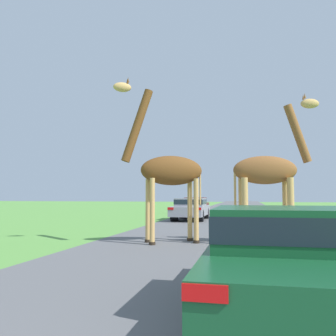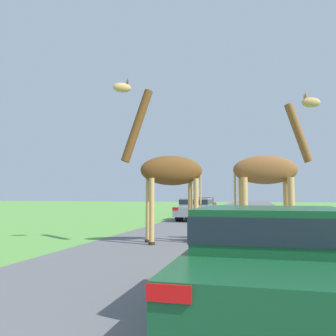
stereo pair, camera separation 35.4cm
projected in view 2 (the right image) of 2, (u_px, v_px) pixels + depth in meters
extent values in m
cube|color=#5B5B5E|center=(241.00, 213.00, 28.91)|extent=(7.59, 120.00, 0.00)
cylinder|color=tan|center=(152.00, 211.00, 10.64)|extent=(0.15, 0.15, 2.00)
cylinder|color=#2D2319|center=(152.00, 243.00, 10.57)|extent=(0.20, 0.20, 0.09)
cylinder|color=tan|center=(148.00, 210.00, 11.22)|extent=(0.15, 0.15, 2.00)
cylinder|color=#2D2319|center=(148.00, 241.00, 11.14)|extent=(0.20, 0.20, 0.09)
cylinder|color=tan|center=(196.00, 211.00, 10.97)|extent=(0.15, 0.15, 2.00)
cylinder|color=#2D2319|center=(196.00, 242.00, 10.90)|extent=(0.20, 0.20, 0.09)
cylinder|color=tan|center=(190.00, 210.00, 11.55)|extent=(0.15, 0.15, 2.00)
cylinder|color=#2D2319|center=(190.00, 239.00, 11.48)|extent=(0.20, 0.20, 0.09)
ellipsoid|color=brown|center=(172.00, 171.00, 11.19)|extent=(2.09, 1.56, 0.93)
cylinder|color=brown|center=(137.00, 126.00, 11.03)|extent=(0.99, 0.69, 2.33)
ellipsoid|color=tan|center=(122.00, 88.00, 11.01)|extent=(0.61, 0.47, 0.30)
cylinder|color=tan|center=(200.00, 188.00, 11.37)|extent=(0.05, 0.05, 1.10)
cone|color=brown|center=(128.00, 80.00, 11.00)|extent=(0.07, 0.07, 0.16)
cone|color=brown|center=(127.00, 81.00, 11.13)|extent=(0.07, 0.07, 0.16)
cylinder|color=tan|center=(287.00, 211.00, 10.76)|extent=(0.20, 0.20, 2.00)
cylinder|color=#2D2319|center=(288.00, 242.00, 10.69)|extent=(0.26, 0.26, 0.12)
cylinder|color=tan|center=(291.00, 212.00, 10.29)|extent=(0.20, 0.20, 2.00)
cylinder|color=#2D2319|center=(292.00, 245.00, 10.21)|extent=(0.26, 0.26, 0.12)
cylinder|color=tan|center=(242.00, 211.00, 10.84)|extent=(0.20, 0.20, 2.00)
cylinder|color=#2D2319|center=(243.00, 242.00, 10.77)|extent=(0.26, 0.26, 0.12)
cylinder|color=tan|center=(245.00, 212.00, 10.36)|extent=(0.20, 0.20, 2.00)
cylinder|color=#2D2319|center=(245.00, 244.00, 10.29)|extent=(0.26, 0.26, 0.12)
ellipsoid|color=brown|center=(265.00, 170.00, 10.66)|extent=(1.99, 0.91, 0.86)
cylinder|color=brown|center=(298.00, 133.00, 10.68)|extent=(0.84, 0.40, 1.83)
ellipsoid|color=tan|center=(311.00, 102.00, 10.73)|extent=(0.59, 0.34, 0.30)
cylinder|color=tan|center=(235.00, 188.00, 10.67)|extent=(0.07, 0.07, 1.10)
cone|color=brown|center=(304.00, 96.00, 10.82)|extent=(0.07, 0.07, 0.16)
cone|color=brown|center=(306.00, 94.00, 10.69)|extent=(0.07, 0.07, 0.16)
cube|color=#144C28|center=(270.00, 268.00, 4.48)|extent=(1.93, 4.23, 0.54)
cube|color=#144C28|center=(269.00, 227.00, 4.52)|extent=(1.74, 1.90, 0.49)
cube|color=#19232D|center=(269.00, 225.00, 4.52)|extent=(1.76, 1.92, 0.30)
cube|color=red|center=(169.00, 293.00, 2.64)|extent=(0.35, 0.03, 0.13)
cylinder|color=black|center=(220.00, 264.00, 5.88)|extent=(0.39, 0.67, 0.67)
cylinder|color=black|center=(320.00, 269.00, 5.50)|extent=(0.39, 0.67, 0.67)
cylinder|color=black|center=(192.00, 313.00, 3.43)|extent=(0.39, 0.67, 0.67)
cube|color=gray|center=(196.00, 211.00, 21.31)|extent=(1.85, 4.57, 0.54)
cube|color=gray|center=(196.00, 202.00, 21.35)|extent=(1.66, 2.06, 0.47)
cube|color=#19232D|center=(196.00, 202.00, 21.35)|extent=(1.68, 2.08, 0.28)
cube|color=red|center=(175.00, 209.00, 19.29)|extent=(0.33, 0.03, 0.13)
cube|color=red|center=(203.00, 209.00, 18.92)|extent=(0.33, 0.03, 0.13)
cylinder|color=black|center=(188.00, 213.00, 22.80)|extent=(0.37, 0.67, 0.67)
cylinder|color=black|center=(211.00, 213.00, 22.44)|extent=(0.37, 0.67, 0.67)
cylinder|color=black|center=(179.00, 215.00, 20.15)|extent=(0.37, 0.67, 0.67)
cylinder|color=black|center=(205.00, 216.00, 19.79)|extent=(0.37, 0.67, 0.67)
cube|color=#561914|center=(203.00, 207.00, 28.72)|extent=(1.79, 4.15, 0.62)
cube|color=#561914|center=(202.00, 200.00, 28.76)|extent=(1.61, 1.87, 0.43)
cube|color=#19232D|center=(202.00, 200.00, 28.76)|extent=(1.63, 1.89, 0.26)
cube|color=red|center=(189.00, 205.00, 26.90)|extent=(0.32, 0.03, 0.15)
cube|color=red|center=(208.00, 205.00, 26.54)|extent=(0.32, 0.03, 0.15)
cylinder|color=black|center=(196.00, 209.00, 30.08)|extent=(0.36, 0.56, 0.56)
cylinder|color=black|center=(213.00, 209.00, 29.73)|extent=(0.36, 0.56, 0.56)
cylinder|color=black|center=(191.00, 211.00, 27.67)|extent=(0.36, 0.56, 0.56)
cylinder|color=black|center=(209.00, 211.00, 27.32)|extent=(0.36, 0.56, 0.56)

